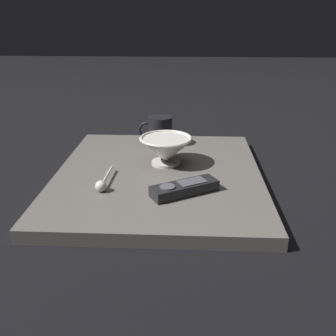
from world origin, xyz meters
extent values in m
plane|color=black|center=(0.00, 0.00, 0.00)|extent=(6.00, 6.00, 0.00)
cube|color=#5B5651|center=(0.00, 0.00, 0.02)|extent=(0.55, 0.64, 0.03)
cylinder|color=beige|center=(0.02, 0.06, 0.04)|extent=(0.08, 0.08, 0.01)
cone|color=beige|center=(0.02, 0.06, 0.07)|extent=(0.15, 0.15, 0.07)
torus|color=beige|center=(0.02, 0.06, 0.11)|extent=(0.15, 0.15, 0.01)
cylinder|color=black|center=(-0.01, 0.23, 0.08)|extent=(0.08, 0.08, 0.09)
torus|color=black|center=(-0.05, 0.22, 0.08)|extent=(0.06, 0.01, 0.06)
cylinder|color=silver|center=(-0.13, -0.06, 0.05)|extent=(0.01, 0.12, 0.01)
sphere|color=silver|center=(-0.13, -0.13, 0.05)|extent=(0.03, 0.03, 0.03)
cube|color=black|center=(0.07, -0.13, 0.05)|extent=(0.17, 0.13, 0.03)
cylinder|color=#4C4C54|center=(0.03, -0.15, 0.06)|extent=(0.04, 0.04, 0.00)
cube|color=#4C4C54|center=(0.09, -0.12, 0.06)|extent=(0.08, 0.07, 0.00)
camera|label=1|loc=(0.07, -0.96, 0.44)|focal=41.39mm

